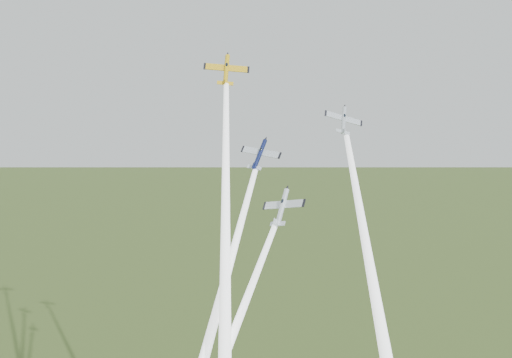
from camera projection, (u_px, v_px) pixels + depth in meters
name	position (u px, v px, depth m)	size (l,w,h in m)	color
plane_yellow	(226.00, 70.00, 115.54)	(8.32, 8.25, 1.30)	gold
smoke_trail_yellow	(225.00, 274.00, 97.52)	(2.38, 2.38, 70.78)	white
plane_navy	(260.00, 154.00, 111.19)	(7.45, 7.39, 1.17)	#0E153E
plane_silver_right	(344.00, 120.00, 110.39)	(6.95, 6.90, 1.09)	silver
smoke_trail_silver_right	(376.00, 303.00, 95.47)	(2.38, 2.38, 58.39)	white
plane_silver_low	(282.00, 207.00, 102.67)	(8.28, 8.21, 1.30)	silver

